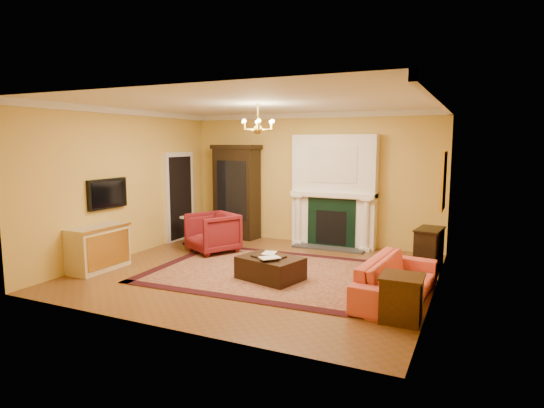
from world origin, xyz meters
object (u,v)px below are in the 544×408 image
Objects in this scene: commode at (98,248)px; leather_ottoman at (270,268)px; console_table at (429,250)px; wingback_armchair at (213,231)px; end_table at (401,299)px; china_cabinet at (237,194)px; coral_sofa at (397,273)px; pedestal_table at (188,228)px.

commode reaches higher than leather_ottoman.
wingback_armchair is at bearing -166.19° from console_table.
leather_ottoman is (3.13, 0.77, -0.20)m from commode.
end_table is 2.50m from leather_ottoman.
china_cabinet is at bearing 129.04° from wingback_armchair.
china_cabinet is 5.29m from coral_sofa.
china_cabinet is 3.72× the size of end_table.
coral_sofa reaches higher than console_table.
end_table is at bearing -26.42° from pedestal_table.
console_table is 0.75× the size of leather_ottoman.
leather_ottoman is (1.94, -1.26, -0.26)m from wingback_armchair.
pedestal_table is 3.34m from leather_ottoman.
coral_sofa is (5.25, 0.69, -0.00)m from commode.
console_table is at bearing -7.18° from china_cabinet.
end_table is 2.64m from console_table.
console_table is (5.51, 2.50, -0.03)m from commode.
wingback_armchair reaches higher than end_table.
wingback_armchair is 4.35m from console_table.
pedestal_table is 0.63× the size of leather_ottoman.
coral_sofa is at bearing -27.53° from china_cabinet.
console_table is at bearing 0.59° from pedestal_table.
china_cabinet is 4.80m from console_table.
coral_sofa is 1.83m from console_table.
pedestal_table is at bearing 153.58° from end_table.
coral_sofa is (4.07, -1.34, -0.06)m from wingback_armchair.
pedestal_table is 1.10× the size of end_table.
pedestal_table is 0.31× the size of coral_sofa.
pedestal_table is (-0.65, -1.16, -0.71)m from china_cabinet.
pedestal_table is at bearing -171.82° from console_table.
pedestal_table is 5.81m from end_table.
console_table is (4.62, -1.10, -0.71)m from china_cabinet.
china_cabinet reaches higher than end_table.
china_cabinet is 2.87× the size of console_table.
end_table is at bearing -6.67° from leather_ottoman.
end_table is at bearing -161.62° from coral_sofa.
commode reaches higher than console_table.
commode reaches higher than pedestal_table.
wingback_armchair is at bearing 60.72° from commode.
end_table is at bearing -83.72° from console_table.
end_table is at bearing -33.15° from china_cabinet.
leather_ottoman is at bearing 158.55° from end_table.
console_table is at bearing 34.78° from wingback_armchair.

